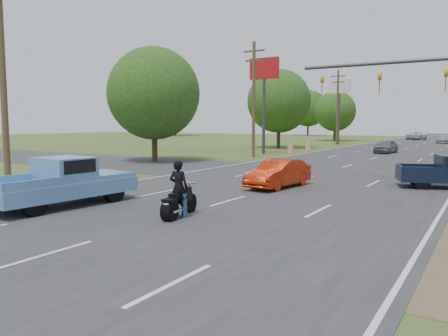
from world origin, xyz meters
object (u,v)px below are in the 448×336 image
Objects in this scene: distant_car_white at (417,136)px; red_convertible at (278,174)px; rider at (179,191)px; blue_pickup at (65,181)px; distant_car_grey at (386,147)px; motorcycle at (178,203)px; distant_car_silver at (444,139)px.

red_convertible is at bearing 100.78° from distant_car_white.
blue_pickup is at bearing -2.10° from rider.
red_convertible is at bearing -98.72° from rider.
rider is 0.44× the size of distant_car_grey.
blue_pickup reaches higher than distant_car_grey.
red_convertible is 65.47m from distant_car_white.
motorcycle is 0.47× the size of distant_car_silver.
blue_pickup reaches higher than rider.
rider reaches higher than red_convertible.
distant_car_grey is (-0.61, 26.77, 0.02)m from red_convertible.
distant_car_grey is at bearing 82.25° from motorcycle.
red_convertible reaches higher than distant_car_silver.
blue_pickup is 73.55m from distant_car_white.
rider is 73.04m from distant_car_white.
rider reaches higher than distant_car_silver.
blue_pickup is at bearing 177.32° from motorcycle.
blue_pickup is 35.15m from distant_car_grey.
red_convertible is 7.63m from motorcycle.
motorcycle is at bearing -91.73° from distant_car_silver.
rider is 0.33× the size of distant_car_white.
distant_car_silver is 12.88m from distant_car_white.
rider reaches higher than distant_car_white.
motorcycle is at bearing -83.92° from distant_car_grey.
blue_pickup is (-4.74, -8.14, 0.24)m from red_convertible.
distant_car_grey is at bearing 87.95° from blue_pickup.
blue_pickup is at bearing -91.72° from distant_car_grey.
distant_car_silver is at bearing 94.03° from red_convertible.
motorcycle is 0.53× the size of distant_car_grey.
distant_car_grey reaches higher than distant_car_silver.
distant_car_silver is at bearing 88.34° from blue_pickup.
distant_car_white is (-2.57, 38.62, 0.06)m from distant_car_grey.
motorcycle is at bearing 10.82° from blue_pickup.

